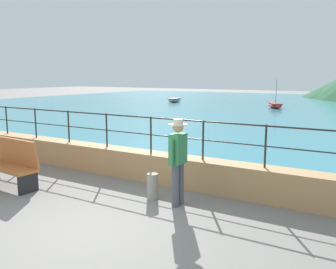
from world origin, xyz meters
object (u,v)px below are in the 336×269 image
(person_walking, at_px, (178,158))
(boat_1, at_px, (275,105))
(bench_main, at_px, (11,163))
(bollard, at_px, (152,186))
(boat_2, at_px, (175,100))

(person_walking, relative_size, boat_1, 0.71)
(bench_main, distance_m, boat_1, 23.74)
(person_walking, xyz_separation_m, boat_1, (-4.08, 22.82, -0.71))
(person_walking, distance_m, bollard, 0.95)
(bollard, relative_size, boat_1, 0.22)
(person_walking, relative_size, boat_2, 0.73)
(person_walking, relative_size, bollard, 3.18)
(bollard, distance_m, boat_2, 27.62)
(boat_1, bearing_deg, boat_2, 172.45)
(boat_1, bearing_deg, bench_main, -89.81)
(bollard, bearing_deg, boat_1, 98.59)
(bench_main, bearing_deg, boat_1, 90.19)
(bollard, height_order, boat_2, bollard)
(boat_2, bearing_deg, bench_main, -68.03)
(bollard, bearing_deg, boat_2, 119.20)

